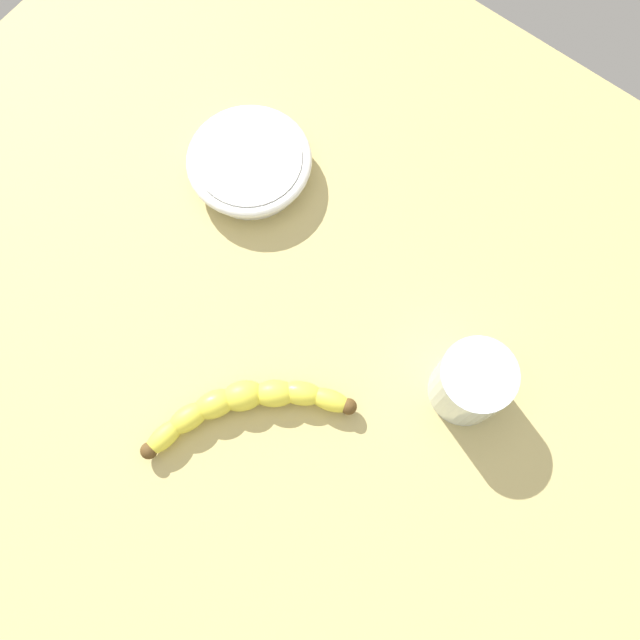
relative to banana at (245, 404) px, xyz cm
name	(u,v)px	position (x,y,z in cm)	size (l,w,h in cm)	color
wooden_tabletop	(263,415)	(1.77, 0.58, -3.16)	(120.00, 120.00, 3.00)	tan
banana	(245,404)	(0.00, 0.00, 0.00)	(15.93, 18.79, 3.32)	yellow
smoothie_glass	(471,383)	(17.79, 16.17, 2.38)	(7.94, 7.94, 8.52)	silver
ceramic_bowl	(250,164)	(-17.86, 22.54, 0.56)	(14.88, 14.88, 3.67)	white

